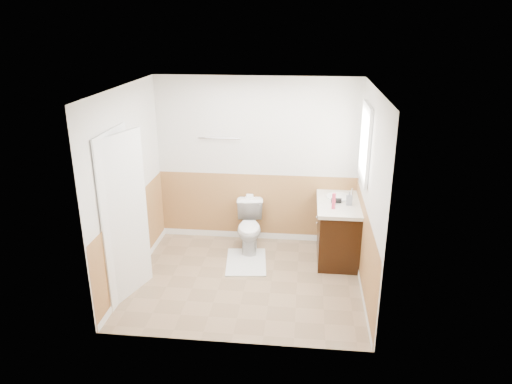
# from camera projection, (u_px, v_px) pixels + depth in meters

# --- Properties ---
(floor) EXTENTS (3.00, 3.00, 0.00)m
(floor) POSITION_uv_depth(u_px,v_px,m) (246.00, 280.00, 6.28)
(floor) COLOR #8C7051
(floor) RESTS_ON ground
(ceiling) EXTENTS (3.00, 3.00, 0.00)m
(ceiling) POSITION_uv_depth(u_px,v_px,m) (245.00, 88.00, 5.42)
(ceiling) COLOR white
(ceiling) RESTS_ON floor
(wall_back) EXTENTS (3.00, 0.00, 3.00)m
(wall_back) POSITION_uv_depth(u_px,v_px,m) (257.00, 161.00, 7.06)
(wall_back) COLOR silver
(wall_back) RESTS_ON floor
(wall_front) EXTENTS (3.00, 0.00, 3.00)m
(wall_front) POSITION_uv_depth(u_px,v_px,m) (229.00, 236.00, 4.63)
(wall_front) COLOR silver
(wall_front) RESTS_ON floor
(wall_left) EXTENTS (0.00, 3.00, 3.00)m
(wall_left) POSITION_uv_depth(u_px,v_px,m) (128.00, 187.00, 6.00)
(wall_left) COLOR silver
(wall_left) RESTS_ON floor
(wall_right) EXTENTS (0.00, 3.00, 3.00)m
(wall_right) POSITION_uv_depth(u_px,v_px,m) (370.00, 196.00, 5.70)
(wall_right) COLOR silver
(wall_right) RESTS_ON floor
(wainscot_back) EXTENTS (3.00, 0.00, 3.00)m
(wainscot_back) POSITION_uv_depth(u_px,v_px,m) (257.00, 208.00, 7.31)
(wainscot_back) COLOR #B07346
(wainscot_back) RESTS_ON floor
(wainscot_front) EXTENTS (3.00, 0.00, 3.00)m
(wainscot_front) POSITION_uv_depth(u_px,v_px,m) (230.00, 301.00, 4.90)
(wainscot_front) COLOR #B07346
(wainscot_front) RESTS_ON floor
(wainscot_left) EXTENTS (0.00, 2.60, 2.60)m
(wainscot_left) POSITION_uv_depth(u_px,v_px,m) (134.00, 240.00, 6.25)
(wainscot_left) COLOR #B07346
(wainscot_left) RESTS_ON floor
(wainscot_right) EXTENTS (0.00, 2.60, 2.60)m
(wainscot_right) POSITION_uv_depth(u_px,v_px,m) (364.00, 251.00, 5.96)
(wainscot_right) COLOR #B07346
(wainscot_right) RESTS_ON floor
(toilet) EXTENTS (0.47, 0.73, 0.71)m
(toilet) POSITION_uv_depth(u_px,v_px,m) (250.00, 227.00, 7.00)
(toilet) COLOR white
(toilet) RESTS_ON floor
(bath_mat) EXTENTS (0.63, 0.85, 0.02)m
(bath_mat) POSITION_uv_depth(u_px,v_px,m) (246.00, 262.00, 6.72)
(bath_mat) COLOR white
(bath_mat) RESTS_ON floor
(vanity_cabinet) EXTENTS (0.55, 1.10, 0.80)m
(vanity_cabinet) POSITION_uv_depth(u_px,v_px,m) (338.00, 230.00, 6.78)
(vanity_cabinet) COLOR black
(vanity_cabinet) RESTS_ON floor
(vanity_knob_left) EXTENTS (0.03, 0.03, 0.03)m
(vanity_knob_left) POSITION_uv_depth(u_px,v_px,m) (317.00, 223.00, 6.67)
(vanity_knob_left) COLOR #B5B6BC
(vanity_knob_left) RESTS_ON vanity_cabinet
(vanity_knob_right) EXTENTS (0.03, 0.03, 0.03)m
(vanity_knob_right) POSITION_uv_depth(u_px,v_px,m) (317.00, 217.00, 6.86)
(vanity_knob_right) COLOR silver
(vanity_knob_right) RESTS_ON vanity_cabinet
(countertop) EXTENTS (0.60, 1.15, 0.05)m
(countertop) POSITION_uv_depth(u_px,v_px,m) (339.00, 203.00, 6.64)
(countertop) COLOR silver
(countertop) RESTS_ON vanity_cabinet
(sink_basin) EXTENTS (0.36, 0.36, 0.02)m
(sink_basin) POSITION_uv_depth(u_px,v_px,m) (339.00, 197.00, 6.77)
(sink_basin) COLOR white
(sink_basin) RESTS_ON countertop
(faucet) EXTENTS (0.02, 0.02, 0.14)m
(faucet) POSITION_uv_depth(u_px,v_px,m) (352.00, 193.00, 6.73)
(faucet) COLOR silver
(faucet) RESTS_ON countertop
(lotion_bottle) EXTENTS (0.05, 0.05, 0.22)m
(lotion_bottle) POSITION_uv_depth(u_px,v_px,m) (334.00, 201.00, 6.33)
(lotion_bottle) COLOR #E33A5C
(lotion_bottle) RESTS_ON countertop
(soap_dispenser) EXTENTS (0.09, 0.09, 0.18)m
(soap_dispenser) POSITION_uv_depth(u_px,v_px,m) (349.00, 198.00, 6.48)
(soap_dispenser) COLOR gray
(soap_dispenser) RESTS_ON countertop
(hair_dryer_body) EXTENTS (0.14, 0.07, 0.07)m
(hair_dryer_body) POSITION_uv_depth(u_px,v_px,m) (336.00, 200.00, 6.56)
(hair_dryer_body) COLOR black
(hair_dryer_body) RESTS_ON countertop
(hair_dryer_handle) EXTENTS (0.03, 0.03, 0.07)m
(hair_dryer_handle) POSITION_uv_depth(u_px,v_px,m) (334.00, 204.00, 6.51)
(hair_dryer_handle) COLOR black
(hair_dryer_handle) RESTS_ON countertop
(mirror_panel) EXTENTS (0.02, 0.35, 0.90)m
(mirror_panel) POSITION_uv_depth(u_px,v_px,m) (360.00, 148.00, 6.62)
(mirror_panel) COLOR silver
(mirror_panel) RESTS_ON wall_right
(window_frame) EXTENTS (0.04, 0.80, 1.00)m
(window_frame) POSITION_uv_depth(u_px,v_px,m) (365.00, 143.00, 6.08)
(window_frame) COLOR white
(window_frame) RESTS_ON wall_right
(window_glass) EXTENTS (0.01, 0.70, 0.90)m
(window_glass) POSITION_uv_depth(u_px,v_px,m) (366.00, 143.00, 6.08)
(window_glass) COLOR white
(window_glass) RESTS_ON wall_right
(door) EXTENTS (0.29, 0.78, 2.04)m
(door) POSITION_uv_depth(u_px,v_px,m) (125.00, 218.00, 5.65)
(door) COLOR white
(door) RESTS_ON wall_left
(door_frame) EXTENTS (0.02, 0.92, 2.10)m
(door_frame) POSITION_uv_depth(u_px,v_px,m) (118.00, 217.00, 5.65)
(door_frame) COLOR white
(door_frame) RESTS_ON wall_left
(door_knob) EXTENTS (0.06, 0.06, 0.06)m
(door_knob) POSITION_uv_depth(u_px,v_px,m) (139.00, 213.00, 5.97)
(door_knob) COLOR silver
(door_knob) RESTS_ON door
(towel_bar) EXTENTS (0.62, 0.02, 0.02)m
(towel_bar) POSITION_uv_depth(u_px,v_px,m) (219.00, 138.00, 6.95)
(towel_bar) COLOR silver
(towel_bar) RESTS_ON wall_back
(tp_holder_bar) EXTENTS (0.14, 0.02, 0.02)m
(tp_holder_bar) POSITION_uv_depth(u_px,v_px,m) (250.00, 197.00, 7.19)
(tp_holder_bar) COLOR silver
(tp_holder_bar) RESTS_ON wall_back
(tp_roll) EXTENTS (0.10, 0.11, 0.11)m
(tp_roll) POSITION_uv_depth(u_px,v_px,m) (250.00, 197.00, 7.19)
(tp_roll) COLOR white
(tp_roll) RESTS_ON tp_holder_bar
(tp_sheet) EXTENTS (0.10, 0.01, 0.16)m
(tp_sheet) POSITION_uv_depth(u_px,v_px,m) (250.00, 204.00, 7.23)
(tp_sheet) COLOR white
(tp_sheet) RESTS_ON tp_roll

